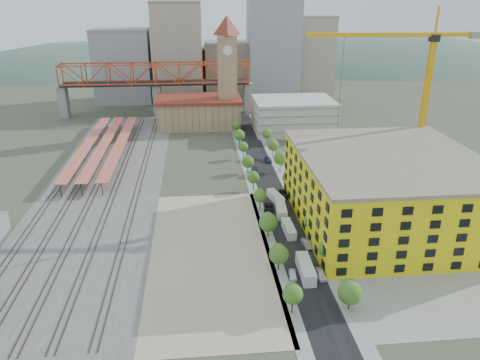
{
  "coord_description": "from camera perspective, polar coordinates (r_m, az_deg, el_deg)",
  "views": [
    {
      "loc": [
        -6.32,
        -126.71,
        56.45
      ],
      "look_at": [
        4.82,
        -11.2,
        10.0
      ],
      "focal_mm": 35.0,
      "sensor_mm": 36.0,
      "label": 1
    }
  ],
  "objects": [
    {
      "name": "ground",
      "position": [
        138.86,
        -2.43,
        -2.19
      ],
      "size": [
        400.0,
        400.0,
        0.0
      ],
      "primitive_type": "plane",
      "color": "#474C38",
      "rests_on": "ground"
    },
    {
      "name": "ballast_strip",
      "position": [
        157.68,
        -15.97,
        -0.04
      ],
      "size": [
        36.0,
        165.0,
        0.06
      ],
      "primitive_type": "cube",
      "color": "#605E59",
      "rests_on": "ground"
    },
    {
      "name": "dirt_lot",
      "position": [
        110.7,
        -3.58,
        -8.88
      ],
      "size": [
        28.0,
        67.0,
        0.06
      ],
      "primitive_type": "cube",
      "color": "tan",
      "rests_on": "ground"
    },
    {
      "name": "street_asphalt",
      "position": [
        154.16,
        3.2,
        0.31
      ],
      "size": [
        12.0,
        170.0,
        0.06
      ],
      "primitive_type": "cube",
      "color": "black",
      "rests_on": "ground"
    },
    {
      "name": "sidewalk_west",
      "position": [
        153.46,
        1.17,
        0.23
      ],
      "size": [
        3.0,
        170.0,
        0.04
      ],
      "primitive_type": "cube",
      "color": "gray",
      "rests_on": "ground"
    },
    {
      "name": "sidewalk_east",
      "position": [
        155.05,
        5.21,
        0.38
      ],
      "size": [
        3.0,
        170.0,
        0.04
      ],
      "primitive_type": "cube",
      "color": "gray",
      "rests_on": "ground"
    },
    {
      "name": "construction_pad",
      "position": [
        131.17,
        18.21,
        -4.84
      ],
      "size": [
        50.0,
        90.0,
        0.06
      ],
      "primitive_type": "cube",
      "color": "gray",
      "rests_on": "ground"
    },
    {
      "name": "rail_tracks",
      "position": [
        157.98,
        -16.62,
        -0.02
      ],
      "size": [
        26.56,
        160.0,
        0.18
      ],
      "color": "#382B23",
      "rests_on": "ground"
    },
    {
      "name": "platform_canopies",
      "position": [
        182.87,
        -16.24,
        4.26
      ],
      "size": [
        16.0,
        80.0,
        4.12
      ],
      "color": "#DB6854",
      "rests_on": "ground"
    },
    {
      "name": "station_hall",
      "position": [
        214.57,
        -5.06,
        8.32
      ],
      "size": [
        38.0,
        24.0,
        13.1
      ],
      "color": "tan",
      "rests_on": "ground"
    },
    {
      "name": "clock_tower",
      "position": [
        209.05,
        -1.58,
        14.18
      ],
      "size": [
        12.0,
        12.0,
        52.0
      ],
      "color": "tan",
      "rests_on": "ground"
    },
    {
      "name": "parking_garage",
      "position": [
        207.2,
        6.5,
        7.87
      ],
      "size": [
        34.0,
        26.0,
        14.0
      ],
      "primitive_type": "cube",
      "color": "silver",
      "rests_on": "ground"
    },
    {
      "name": "truss_bridge",
      "position": [
        235.48,
        -10.22,
        12.29
      ],
      "size": [
        94.0,
        9.6,
        25.6
      ],
      "color": "gray",
      "rests_on": "ground"
    },
    {
      "name": "construction_building",
      "position": [
        126.23,
        17.45,
        -1.12
      ],
      "size": [
        44.6,
        50.6,
        18.8
      ],
      "color": "yellow",
      "rests_on": "ground"
    },
    {
      "name": "street_trees",
      "position": [
        145.03,
        3.78,
        -1.14
      ],
      "size": [
        15.4,
        124.4,
        8.0
      ],
      "color": "#38661E",
      "rests_on": "ground"
    },
    {
      "name": "skyline",
      "position": [
        271.47,
        -2.64,
        14.67
      ],
      "size": [
        133.0,
        46.0,
        60.0
      ],
      "color": "#9EA0A3",
      "rests_on": "ground"
    },
    {
      "name": "distant_hills",
      "position": [
        413.16,
        1.98,
        2.58
      ],
      "size": [
        647.0,
        264.0,
        227.0
      ],
      "color": "#4C6B59",
      "rests_on": "ground"
    },
    {
      "name": "tower_crane",
      "position": [
        149.65,
        20.76,
        11.38
      ],
      "size": [
        49.91,
        5.14,
        53.3
      ],
      "color": "#E9A80F",
      "rests_on": "ground"
    },
    {
      "name": "site_trailer_a",
      "position": [
        103.12,
        8.01,
        -10.69
      ],
      "size": [
        3.05,
        10.38,
        2.82
      ],
      "primitive_type": "cube",
      "rotation": [
        0.0,
        0.0,
        -0.03
      ],
      "color": "silver",
      "rests_on": "ground"
    },
    {
      "name": "site_trailer_b",
      "position": [
        119.16,
        5.96,
        -5.95
      ],
      "size": [
        2.42,
        8.63,
        2.35
      ],
      "primitive_type": "cube",
      "rotation": [
        0.0,
        0.0,
        0.02
      ],
      "color": "silver",
      "rests_on": "ground"
    },
    {
      "name": "site_trailer_c",
      "position": [
        128.84,
        5.02,
        -3.61
      ],
      "size": [
        3.23,
        9.82,
        2.64
      ],
      "primitive_type": "cube",
      "rotation": [
        0.0,
        0.0,
        -0.07
      ],
      "color": "silver",
      "rests_on": "ground"
    },
    {
      "name": "site_trailer_d",
      "position": [
        136.65,
        4.37,
        -2.11
      ],
      "size": [
        4.31,
        8.96,
        2.37
      ],
      "primitive_type": "cube",
      "rotation": [
        0.0,
        0.0,
        0.25
      ],
      "color": "silver",
      "rests_on": "ground"
    },
    {
      "name": "car_0",
      "position": [
        102.17,
        6.43,
        -11.43
      ],
      "size": [
        2.04,
        4.13,
        1.36
      ],
      "primitive_type": "imported",
      "rotation": [
        0.0,
        0.0,
        -0.11
      ],
      "color": "white",
      "rests_on": "ground"
    },
    {
      "name": "car_1",
      "position": [
        123.6,
        4.1,
        -5.08
      ],
      "size": [
        2.08,
        4.23,
        1.33
      ],
      "primitive_type": "imported",
      "rotation": [
        0.0,
        0.0,
        -0.17
      ],
      "color": "#9E9DA2",
      "rests_on": "ground"
    },
    {
      "name": "car_2",
      "position": [
        131.06,
        3.5,
        -3.39
      ],
      "size": [
        3.27,
        5.64,
        1.48
      ],
      "primitive_type": "imported",
      "rotation": [
        0.0,
        0.0,
        -0.16
      ],
      "color": "black",
      "rests_on": "ground"
    },
    {
      "name": "car_3",
      "position": [
        158.32,
        1.86,
        1.17
      ],
      "size": [
        2.4,
        4.81,
        1.34
      ],
      "primitive_type": "imported",
      "rotation": [
        0.0,
        0.0,
        -0.12
      ],
      "color": "navy",
      "rests_on": "ground"
    },
    {
      "name": "car_4",
      "position": [
        102.95,
        9.84,
        -11.28
      ],
      "size": [
        2.05,
        4.72,
        1.59
      ],
      "primitive_type": "imported",
      "rotation": [
        0.0,
        0.0,
        0.04
      ],
      "color": "white",
      "rests_on": "ground"
    },
    {
      "name": "car_5",
      "position": [
        113.85,
        8.14,
        -7.71
      ],
      "size": [
        2.19,
        4.85,
        1.55
      ],
      "primitive_type": "imported",
      "rotation": [
        0.0,
        0.0,
        0.12
      ],
      "color": "gray",
      "rests_on": "ground"
    },
    {
      "name": "car_6",
      "position": [
        140.3,
        5.35,
        -1.66
      ],
      "size": [
        3.22,
        5.97,
        1.59
      ],
      "primitive_type": "imported",
      "rotation": [
        0.0,
        0.0,
        -0.1
      ],
      "color": "black",
      "rests_on": "ground"
    },
    {
      "name": "car_7",
      "position": [
        168.66,
        3.44,
        2.47
      ],
      "size": [
        2.33,
        4.96,
        1.4
      ],
      "primitive_type": "imported",
      "rotation": [
        0.0,
        0.0,
        0.08
      ],
      "color": "navy",
      "rests_on": "ground"
    }
  ]
}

